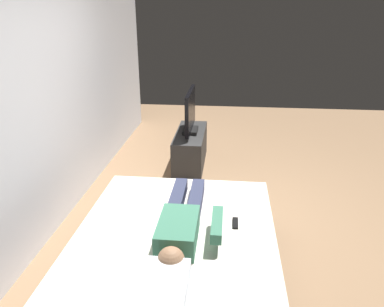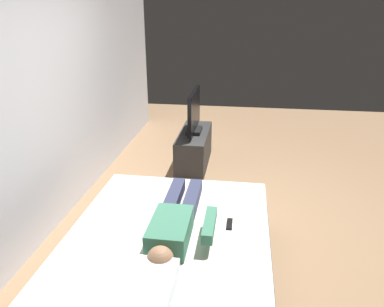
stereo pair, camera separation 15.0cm
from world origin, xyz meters
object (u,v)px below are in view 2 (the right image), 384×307
Objects in this scene: person at (176,222)px; remote at (230,224)px; tv at (194,113)px; bed at (169,263)px; tv_stand at (194,149)px; pillow at (145,290)px.

remote is at bearing -69.53° from person.
person is 1.43× the size of tv.
tv reaches higher than bed.
tv_stand is 1.25× the size of tv.
tv_stand is (2.51, 0.21, -0.37)m from person.
remote reaches higher than tv_stand.
remote is (0.15, -0.40, -0.07)m from person.
person reaches higher than tv_stand.
tv_stand is (2.36, 0.61, -0.30)m from remote.
bed is at bearing 118.01° from person.
tv is (-0.00, 0.00, 0.53)m from tv_stand.
person is 2.55m from tv_stand.
person is (0.03, -0.05, 0.36)m from bed.
bed is 1.58× the size of person.
pillow is at bearing 175.59° from person.
pillow is 3.20× the size of remote.
bed is at bearing 0.00° from pillow.
tv reaches higher than tv_stand.
pillow is at bearing 151.77° from remote.
tv is (2.51, 0.21, 0.16)m from person.
bed is at bearing -176.51° from tv.
pillow is 0.38× the size of person.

